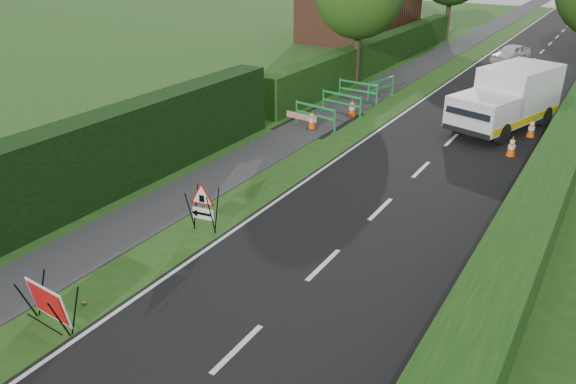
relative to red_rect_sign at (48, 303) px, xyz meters
The scene contains 21 objects.
ground 4.06m from the red_rect_sign, 74.21° to the left, with size 120.00×120.00×0.00m, color #1F4C15.
road_surface 39.04m from the red_rect_sign, 84.72° to the left, with size 6.00×90.00×0.02m, color black.
footpath 38.92m from the red_rect_sign, 92.81° to the left, with size 2.00×90.00×0.02m, color #2D2D30.
hedge_west_near 5.53m from the red_rect_sign, 135.27° to the left, with size 1.10×18.00×2.50m, color black.
hedge_west_far 26.17m from the red_rect_sign, 98.59° to the left, with size 1.00×24.00×1.80m, color #14380F.
house_west 35.10m from the red_rect_sign, 104.73° to the left, with size 7.50×7.40×7.88m.
red_rect_sign is the anchor object (origin of this frame).
triangle_sign 4.72m from the red_rect_sign, 89.45° to the left, with size 0.91×0.91×1.18m.
works_van 18.62m from the red_rect_sign, 74.49° to the left, with size 3.56×5.71×2.44m.
traffic_cone_0 15.87m from the red_rect_sign, 68.20° to the left, with size 0.38×0.38×0.79m.
traffic_cone_1 18.36m from the red_rect_sign, 70.53° to the left, with size 0.38×0.38×0.79m.
traffic_cone_2 20.36m from the red_rect_sign, 72.28° to the left, with size 0.38×0.38×0.79m.
traffic_cone_3 13.91m from the red_rect_sign, 96.95° to the left, with size 0.38×0.38×0.79m.
traffic_cone_4 16.24m from the red_rect_sign, 93.64° to the left, with size 0.38×0.38×0.79m.
ped_barrier_0 14.06m from the red_rect_sign, 96.63° to the left, with size 2.09×0.71×1.00m.
ped_barrier_1 16.23m from the red_rect_sign, 95.38° to the left, with size 2.09×0.70×1.00m.
ped_barrier_2 18.55m from the red_rect_sign, 95.56° to the left, with size 2.08×0.52×1.00m.
ped_barrier_3 19.51m from the red_rect_sign, 93.14° to the left, with size 0.80×2.09×1.00m.
redwhite_plank 13.97m from the red_rect_sign, 98.93° to the left, with size 1.50×0.04×0.25m, color red.
litter_can 1.01m from the red_rect_sign, 93.53° to the left, with size 0.07×0.07×0.12m, color #BF7F4C.
hatchback_car 31.85m from the red_rect_sign, 85.65° to the left, with size 1.26×3.12×1.06m, color silver.
Camera 1 is at (7.72, -9.24, 7.21)m, focal length 35.00 mm.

